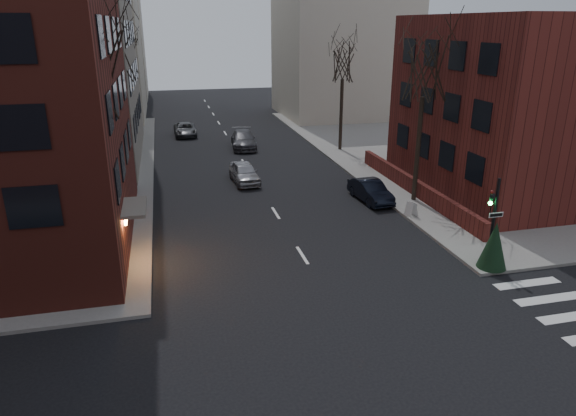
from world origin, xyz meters
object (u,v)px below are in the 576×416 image
(streetlamp_far, at_px, (137,93))
(sandwich_board, at_px, (411,209))
(traffic_signal, at_px, (491,226))
(tree_right_b, at_px, (343,61))
(car_lane_far, at_px, (185,129))
(tree_left_a, at_px, (90,74))
(streetlamp_near, at_px, (126,135))
(evergreen_shrub, at_px, (494,245))
(car_lane_silver, at_px, (244,172))
(tree_left_b, at_px, (112,50))
(parked_sedan, at_px, (370,191))
(tree_left_c, at_px, (125,53))
(tree_right_a, at_px, (425,69))
(car_lane_gray, at_px, (243,140))

(streetlamp_far, height_order, sandwich_board, streetlamp_far)
(traffic_signal, bearing_deg, streetlamp_far, 116.06)
(tree_right_b, xyz_separation_m, car_lane_far, (-12.78, 9.67, -6.96))
(tree_left_a, bearing_deg, car_lane_far, 80.12)
(streetlamp_near, bearing_deg, evergreen_shrub, -40.09)
(tree_right_b, distance_m, streetlamp_near, 20.01)
(car_lane_silver, height_order, evergreen_shrub, evergreen_shrub)
(traffic_signal, relative_size, tree_left_b, 0.37)
(parked_sedan, distance_m, evergreen_shrub, 10.36)
(tree_right_b, relative_size, streetlamp_near, 1.46)
(tree_left_a, height_order, car_lane_silver, tree_left_a)
(car_lane_silver, distance_m, car_lane_far, 17.36)
(tree_left_b, height_order, parked_sedan, tree_left_b)
(tree_left_a, distance_m, parked_sedan, 17.56)
(car_lane_far, distance_m, sandwich_board, 28.65)
(traffic_signal, height_order, tree_left_c, tree_left_c)
(tree_left_b, bearing_deg, car_lane_far, 72.90)
(tree_left_a, bearing_deg, evergreen_shrub, -18.29)
(tree_left_a, relative_size, streetlamp_far, 1.63)
(tree_left_c, distance_m, car_lane_silver, 18.83)
(evergreen_shrub, bearing_deg, parked_sedan, 99.10)
(streetlamp_far, relative_size, evergreen_shrub, 2.92)
(sandwich_board, bearing_deg, car_lane_silver, 112.54)
(tree_right_a, height_order, car_lane_gray, tree_right_a)
(tree_left_c, relative_size, parked_sedan, 2.41)
(car_lane_gray, bearing_deg, tree_left_a, -109.65)
(tree_right_b, height_order, car_lane_gray, tree_right_b)
(tree_left_a, distance_m, tree_left_b, 12.01)
(evergreen_shrub, bearing_deg, streetlamp_near, 139.91)
(streetlamp_near, distance_m, car_lane_silver, 8.60)
(streetlamp_near, bearing_deg, tree_left_b, 98.53)
(tree_right_a, bearing_deg, traffic_signal, -95.47)
(tree_left_b, relative_size, car_lane_far, 2.40)
(tree_left_a, relative_size, car_lane_gray, 2.00)
(tree_left_a, distance_m, tree_right_a, 18.05)
(streetlamp_near, distance_m, car_lane_gray, 16.25)
(tree_left_a, distance_m, streetlamp_far, 28.32)
(evergreen_shrub, bearing_deg, traffic_signal, 78.42)
(tree_right_b, relative_size, car_lane_silver, 2.21)
(car_lane_silver, xyz_separation_m, car_lane_gray, (1.60, 10.47, 0.04))
(car_lane_far, bearing_deg, car_lane_silver, -80.40)
(parked_sedan, height_order, car_lane_silver, car_lane_silver)
(tree_right_b, height_order, car_lane_far, tree_right_b)
(tree_left_b, distance_m, car_lane_gray, 15.53)
(tree_left_a, xyz_separation_m, car_lane_gray, (9.60, 21.07, -7.73))
(tree_left_a, xyz_separation_m, car_lane_far, (4.82, 27.67, -7.85))
(traffic_signal, distance_m, tree_left_c, 35.76)
(tree_right_b, bearing_deg, tree_left_b, -161.18)
(parked_sedan, distance_m, car_lane_far, 25.11)
(tree_right_b, distance_m, car_lane_gray, 10.97)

